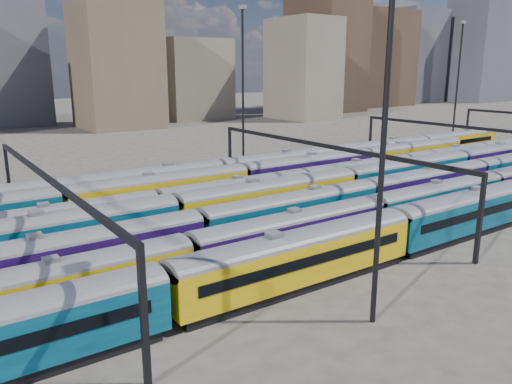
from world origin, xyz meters
TOP-DOWN VIEW (x-y plane):
  - ground at (0.00, 0.00)m, footprint 500.00×500.00m
  - rake_0 at (5.30, -15.00)m, footprint 130.97×3.19m
  - rake_1 at (-12.37, -10.00)m, footprint 122.57×2.99m
  - rake_2 at (-8.76, -5.00)m, footprint 127.29×3.10m
  - rake_3 at (14.22, 0.00)m, footprint 136.91×3.34m
  - rake_4 at (1.61, 5.00)m, footprint 138.29×2.89m
  - rake_5 at (-16.65, 10.00)m, footprint 133.49×3.25m
  - rake_6 at (-5.47, 15.00)m, footprint 150.39×3.14m
  - gantry_1 at (-20.00, 0.00)m, footprint 0.35×40.35m
  - gantry_2 at (10.00, 0.00)m, footprint 0.35×40.35m
  - gantry_3 at (40.00, 0.00)m, footprint 0.35×40.35m
  - mast_2 at (-5.00, -22.00)m, footprint 1.40×0.50m
  - mast_3 at (15.00, 24.00)m, footprint 1.40×0.50m
  - mast_5 at (65.00, 20.00)m, footprint 1.40×0.50m
  - skyline at (104.75, 105.73)m, footprint 399.22×60.48m

SIDE VIEW (x-z plane):
  - ground at x=0.00m, z-range 0.00..0.00m
  - rake_4 at x=1.61m, z-range 0.12..4.98m
  - rake_1 at x=-12.37m, z-range 0.13..5.16m
  - rake_2 at x=-8.76m, z-range 0.13..5.36m
  - rake_6 at x=-5.47m, z-range 0.13..5.43m
  - rake_0 at x=5.30m, z-range 0.14..5.52m
  - rake_5 at x=-16.65m, z-range 0.14..5.63m
  - rake_3 at x=14.22m, z-range 0.14..5.78m
  - gantry_1 at x=-20.00m, z-range 2.78..10.80m
  - gantry_2 at x=10.00m, z-range 2.78..10.80m
  - gantry_3 at x=40.00m, z-range 2.78..10.80m
  - mast_2 at x=-5.00m, z-range 1.17..26.77m
  - mast_3 at x=15.00m, z-range 1.17..26.77m
  - mast_5 at x=65.00m, z-range 1.17..26.77m
  - skyline at x=104.75m, z-range -4.18..45.85m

